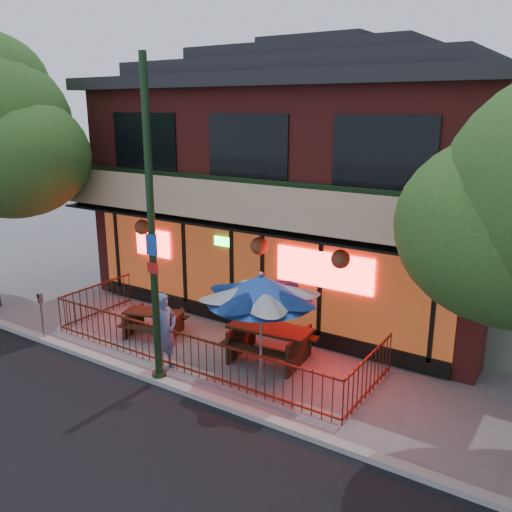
# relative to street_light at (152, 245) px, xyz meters

# --- Properties ---
(ground) EXTENTS (80.00, 80.00, 0.00)m
(ground) POSITION_rel_street_light_xyz_m (-0.00, 0.40, -3.15)
(ground) COLOR gray
(ground) RESTS_ON ground
(curb) EXTENTS (80.00, 0.25, 0.12)m
(curb) POSITION_rel_street_light_xyz_m (-0.00, -0.10, -3.09)
(curb) COLOR #999993
(curb) RESTS_ON ground
(restaurant_building) EXTENTS (12.96, 9.49, 8.05)m
(restaurant_building) POSITION_rel_street_light_xyz_m (-0.00, 7.51, 0.98)
(restaurant_building) COLOR maroon
(restaurant_building) RESTS_ON ground
(patio_fence) EXTENTS (8.44, 2.62, 1.00)m
(patio_fence) POSITION_rel_street_light_xyz_m (-0.00, 0.91, -2.52)
(patio_fence) COLOR #4C1D10
(patio_fence) RESTS_ON ground
(street_light) EXTENTS (0.43, 0.32, 7.00)m
(street_light) POSITION_rel_street_light_xyz_m (0.00, 0.00, 0.00)
(street_light) COLOR black
(street_light) RESTS_ON ground
(picnic_table_left) EXTENTS (1.85, 1.62, 0.67)m
(picnic_table_left) POSITION_rel_street_light_xyz_m (-1.87, 1.83, -2.71)
(picnic_table_left) COLOR #342113
(picnic_table_left) RESTS_ON ground
(picnic_table_right) EXTENTS (2.14, 1.73, 0.85)m
(picnic_table_right) POSITION_rel_street_light_xyz_m (1.52, 2.24, -2.59)
(picnic_table_right) COLOR black
(picnic_table_right) RESTS_ON ground
(patio_umbrella) EXTENTS (2.29, 2.29, 2.62)m
(patio_umbrella) POSITION_rel_street_light_xyz_m (2.00, 1.10, -0.91)
(patio_umbrella) COLOR gray
(patio_umbrella) RESTS_ON ground
(pedestrian) EXTENTS (0.48, 0.70, 1.88)m
(pedestrian) POSITION_rel_street_light_xyz_m (-0.24, 0.50, -2.21)
(pedestrian) COLOR #4C6D98
(pedestrian) RESTS_ON ground
(parking_meter_near) EXTENTS (0.13, 0.11, 1.34)m
(parking_meter_near) POSITION_rel_street_light_xyz_m (-4.00, -0.08, -2.24)
(parking_meter_near) COLOR gray
(parking_meter_near) RESTS_ON ground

